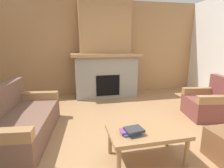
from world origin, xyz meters
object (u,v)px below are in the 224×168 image
(couch, at_px, (19,122))
(armchair, at_px, (209,103))
(fireplace, at_px, (105,55))
(coffee_table, at_px, (147,134))

(couch, distance_m, armchair, 3.61)
(couch, bearing_deg, armchair, 1.15)
(fireplace, height_order, armchair, fireplace)
(couch, relative_size, armchair, 2.16)
(couch, height_order, armchair, same)
(fireplace, xyz_separation_m, armchair, (1.79, -2.05, -0.87))
(armchair, relative_size, coffee_table, 0.88)
(fireplace, relative_size, couch, 1.43)
(armchair, height_order, coffee_table, armchair)
(couch, relative_size, coffee_table, 1.89)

